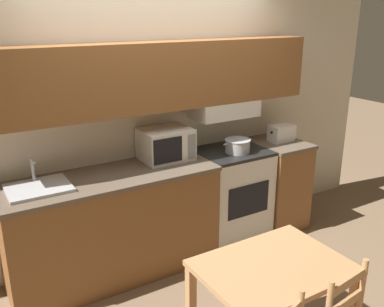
{
  "coord_description": "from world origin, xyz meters",
  "views": [
    {
      "loc": [
        -1.73,
        -3.51,
        2.24
      ],
      "look_at": [
        0.05,
        -0.56,
        1.09
      ],
      "focal_mm": 40.0,
      "sensor_mm": 36.0,
      "label": 1
    }
  ],
  "objects_px": {
    "cooking_pot": "(238,145)",
    "microwave": "(166,144)",
    "toaster": "(281,133)",
    "stove_range": "(230,194)",
    "sink_basin": "(38,187)",
    "dining_table": "(272,282)"
  },
  "relations": [
    {
      "from": "stove_range",
      "to": "toaster",
      "type": "xyz_separation_m",
      "value": [
        0.64,
        -0.01,
        0.56
      ]
    },
    {
      "from": "cooking_pot",
      "to": "sink_basin",
      "type": "height_order",
      "value": "sink_basin"
    },
    {
      "from": "stove_range",
      "to": "microwave",
      "type": "height_order",
      "value": "microwave"
    },
    {
      "from": "microwave",
      "to": "dining_table",
      "type": "bearing_deg",
      "value": -93.47
    },
    {
      "from": "stove_range",
      "to": "cooking_pot",
      "type": "bearing_deg",
      "value": -76.81
    },
    {
      "from": "sink_basin",
      "to": "dining_table",
      "type": "relative_size",
      "value": 0.51
    },
    {
      "from": "toaster",
      "to": "dining_table",
      "type": "height_order",
      "value": "toaster"
    },
    {
      "from": "cooking_pot",
      "to": "toaster",
      "type": "xyz_separation_m",
      "value": [
        0.62,
        0.06,
        0.02
      ]
    },
    {
      "from": "sink_basin",
      "to": "dining_table",
      "type": "bearing_deg",
      "value": -54.31
    },
    {
      "from": "toaster",
      "to": "sink_basin",
      "type": "relative_size",
      "value": 0.58
    },
    {
      "from": "toaster",
      "to": "sink_basin",
      "type": "bearing_deg",
      "value": -179.91
    },
    {
      "from": "stove_range",
      "to": "toaster",
      "type": "distance_m",
      "value": 0.84
    },
    {
      "from": "cooking_pot",
      "to": "microwave",
      "type": "distance_m",
      "value": 0.71
    },
    {
      "from": "stove_range",
      "to": "microwave",
      "type": "xyz_separation_m",
      "value": [
        -0.67,
        0.1,
        0.61
      ]
    },
    {
      "from": "cooking_pot",
      "to": "sink_basin",
      "type": "distance_m",
      "value": 1.86
    },
    {
      "from": "toaster",
      "to": "cooking_pot",
      "type": "bearing_deg",
      "value": -174.19
    },
    {
      "from": "toaster",
      "to": "sink_basin",
      "type": "distance_m",
      "value": 2.48
    },
    {
      "from": "cooking_pot",
      "to": "microwave",
      "type": "bearing_deg",
      "value": 165.63
    },
    {
      "from": "sink_basin",
      "to": "stove_range",
      "type": "bearing_deg",
      "value": 0.43
    },
    {
      "from": "toaster",
      "to": "dining_table",
      "type": "distance_m",
      "value": 2.09
    },
    {
      "from": "stove_range",
      "to": "dining_table",
      "type": "bearing_deg",
      "value": -117.07
    },
    {
      "from": "stove_range",
      "to": "toaster",
      "type": "bearing_deg",
      "value": -0.86
    }
  ]
}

